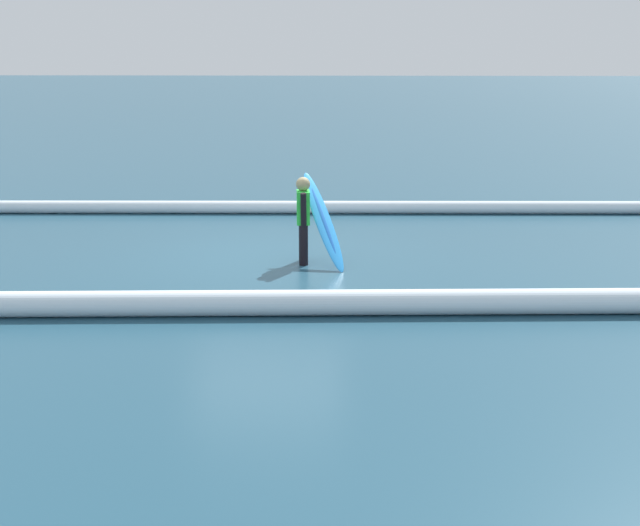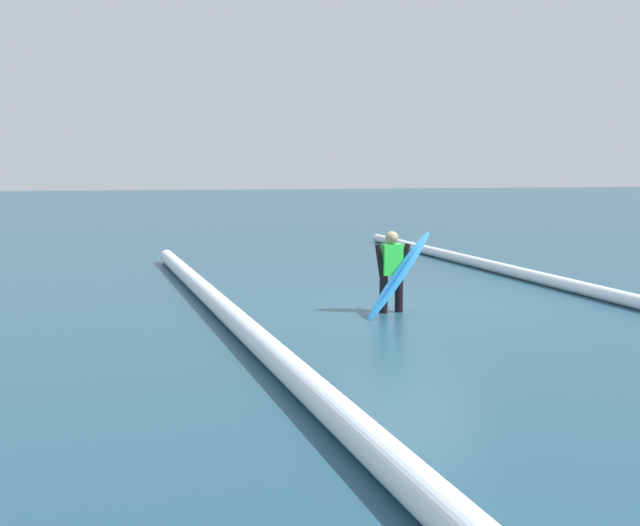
# 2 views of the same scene
# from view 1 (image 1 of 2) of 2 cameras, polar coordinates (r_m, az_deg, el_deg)

# --- Properties ---
(ground_plane) EXTENTS (152.83, 152.83, 0.00)m
(ground_plane) POSITION_cam_1_polar(r_m,az_deg,el_deg) (14.73, -3.48, 0.50)
(ground_plane) COLOR navy
(surfer) EXTENTS (0.22, 0.63, 1.36)m
(surfer) POSITION_cam_1_polar(r_m,az_deg,el_deg) (14.04, -1.07, 3.02)
(surfer) COLOR black
(surfer) RESTS_ON ground_plane
(surfboard) EXTENTS (0.86, 1.39, 1.37)m
(surfboard) POSITION_cam_1_polar(r_m,az_deg,el_deg) (14.07, 0.21, 2.68)
(surfboard) COLOR #268CE5
(surfboard) RESTS_ON ground_plane
(wave_crest_foreground) EXTENTS (19.46, 0.67, 0.26)m
(wave_crest_foreground) POSITION_cam_1_polar(r_m,az_deg,el_deg) (18.44, -8.22, 3.52)
(wave_crest_foreground) COLOR white
(wave_crest_foreground) RESTS_ON ground_plane
(wave_crest_midground) EXTENTS (18.36, 1.18, 0.33)m
(wave_crest_midground) POSITION_cam_1_polar(r_m,az_deg,el_deg) (11.51, 3.73, -2.50)
(wave_crest_midground) COLOR white
(wave_crest_midground) RESTS_ON ground_plane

